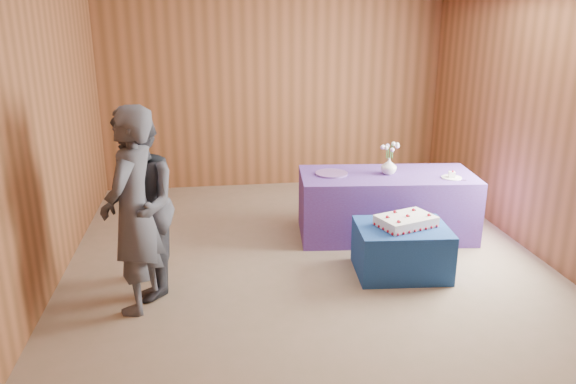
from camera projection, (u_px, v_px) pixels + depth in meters
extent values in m
plane|color=#89705E|center=(309.00, 267.00, 5.85)|extent=(6.00, 6.00, 0.00)
cube|color=brown|center=(274.00, 96.00, 8.26)|extent=(5.00, 0.04, 2.70)
cube|color=brown|center=(427.00, 279.00, 2.61)|extent=(5.00, 0.04, 2.70)
cube|color=brown|center=(40.00, 149.00, 5.10)|extent=(0.04, 6.00, 2.70)
cube|color=brown|center=(549.00, 132.00, 5.78)|extent=(0.04, 6.00, 2.70)
cube|color=#1A4391|center=(401.00, 250.00, 5.65)|extent=(0.95, 0.77, 0.50)
cube|color=#523799|center=(386.00, 205.00, 6.58)|extent=(2.08, 1.09, 0.75)
cube|color=white|center=(406.00, 221.00, 5.59)|extent=(0.64, 0.52, 0.10)
sphere|color=#A80C1F|center=(395.00, 235.00, 5.33)|extent=(0.03, 0.03, 0.03)
sphere|color=#A80C1F|center=(439.00, 225.00, 5.56)|extent=(0.03, 0.03, 0.03)
sphere|color=#A80C1F|center=(373.00, 223.00, 5.63)|extent=(0.03, 0.03, 0.03)
sphere|color=#A80C1F|center=(415.00, 214.00, 5.87)|extent=(0.03, 0.03, 0.03)
sphere|color=#A80C1F|center=(399.00, 220.00, 5.42)|extent=(0.03, 0.03, 0.03)
cone|color=#145B1E|center=(401.00, 221.00, 5.43)|extent=(0.02, 0.02, 0.02)
sphere|color=#A80C1F|center=(413.00, 210.00, 5.70)|extent=(0.03, 0.03, 0.03)
cone|color=#145B1E|center=(415.00, 211.00, 5.71)|extent=(0.02, 0.02, 0.02)
sphere|color=#A80C1F|center=(406.00, 215.00, 5.57)|extent=(0.03, 0.03, 0.03)
cone|color=#145B1E|center=(409.00, 215.00, 5.57)|extent=(0.02, 0.02, 0.02)
imported|color=silver|center=(389.00, 166.00, 6.44)|extent=(0.22, 0.22, 0.19)
cylinder|color=#255D26|center=(393.00, 152.00, 6.40)|extent=(0.01, 0.01, 0.15)
sphere|color=#E1BDF5|center=(397.00, 145.00, 6.38)|extent=(0.05, 0.05, 0.05)
cylinder|color=#255D26|center=(391.00, 151.00, 6.42)|extent=(0.01, 0.01, 0.15)
sphere|color=silver|center=(393.00, 144.00, 6.44)|extent=(0.05, 0.05, 0.05)
cylinder|color=#255D26|center=(389.00, 151.00, 6.43)|extent=(0.01, 0.01, 0.15)
sphere|color=#E1BDF5|center=(388.00, 144.00, 6.45)|extent=(0.05, 0.05, 0.05)
cylinder|color=#255D26|center=(387.00, 152.00, 6.41)|extent=(0.01, 0.01, 0.15)
sphere|color=silver|center=(383.00, 145.00, 6.42)|extent=(0.05, 0.05, 0.05)
cylinder|color=#255D26|center=(387.00, 152.00, 6.39)|extent=(0.01, 0.01, 0.15)
sphere|color=#E1BDF5|center=(383.00, 146.00, 6.36)|extent=(0.05, 0.05, 0.05)
cylinder|color=#255D26|center=(388.00, 153.00, 6.37)|extent=(0.01, 0.01, 0.15)
sphere|color=silver|center=(386.00, 147.00, 6.30)|extent=(0.05, 0.05, 0.05)
cylinder|color=#255D26|center=(391.00, 153.00, 6.36)|extent=(0.01, 0.01, 0.15)
sphere|color=#E1BDF5|center=(392.00, 147.00, 6.29)|extent=(0.05, 0.05, 0.05)
cylinder|color=#255D26|center=(392.00, 152.00, 6.37)|extent=(0.01, 0.01, 0.15)
sphere|color=silver|center=(397.00, 147.00, 6.32)|extent=(0.05, 0.05, 0.05)
cylinder|color=#714B97|center=(332.00, 173.00, 6.46)|extent=(0.50, 0.50, 0.02)
cylinder|color=white|center=(451.00, 178.00, 6.31)|extent=(0.27, 0.27, 0.01)
cube|color=white|center=(452.00, 174.00, 6.30)|extent=(0.08, 0.08, 0.06)
sphere|color=#A80C1F|center=(453.00, 171.00, 6.27)|extent=(0.02, 0.02, 0.02)
cube|color=silver|center=(454.00, 180.00, 6.24)|extent=(0.25, 0.10, 0.00)
imported|color=#3C3D47|center=(134.00, 211.00, 4.80)|extent=(0.60, 0.76, 1.82)
imported|color=#35373F|center=(138.00, 206.00, 5.05)|extent=(0.83, 0.97, 1.74)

